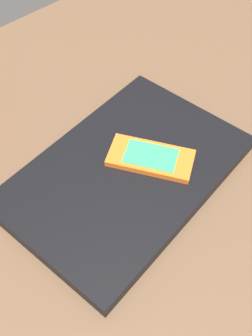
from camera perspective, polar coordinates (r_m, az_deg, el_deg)
desk_surface at (r=57.17cm, az=-8.00°, el=-5.11°), size 120.00×80.00×3.00cm
laptop_closed at (r=56.75cm, az=0.00°, el=-0.64°), size 34.86×25.22×1.94cm
cell_phone_on_laptop at (r=56.62cm, az=3.41°, el=1.41°), size 10.58×12.62×1.01cm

